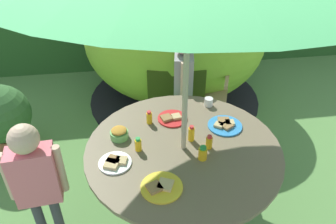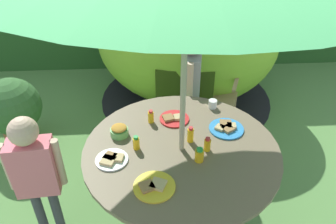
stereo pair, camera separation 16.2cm
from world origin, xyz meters
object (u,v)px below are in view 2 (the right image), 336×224
child_in_pink_shirt (34,167)px  juice_bottle_far_right (136,143)px  potted_plant (13,110)px  juice_bottle_near_left (207,144)px  snack_bowl (119,131)px  juice_bottle_mid_left (190,135)px  child_in_grey_shirt (191,77)px  dome_tent (187,42)px  plate_center_back (226,128)px  cup_near (213,104)px  juice_bottle_mid_right (151,117)px  plate_far_left (174,118)px  garden_table (181,162)px  juice_bottle_center_front (199,155)px  plate_back_edge (112,159)px  plate_near_right (154,186)px

child_in_pink_shirt → juice_bottle_far_right: (0.68, 0.10, 0.09)m
potted_plant → juice_bottle_near_left: juice_bottle_near_left is taller
child_in_pink_shirt → snack_bowl: (0.56, 0.26, 0.08)m
juice_bottle_mid_left → potted_plant: bearing=149.1°
child_in_grey_shirt → dome_tent: bearing=-173.4°
potted_plant → plate_center_back: size_ratio=2.87×
plate_center_back → juice_bottle_mid_left: size_ratio=2.10×
potted_plant → cup_near: size_ratio=10.77×
juice_bottle_mid_right → juice_bottle_mid_left: bearing=-42.0°
plate_center_back → plate_far_left: same height
garden_table → juice_bottle_near_left: (0.17, -0.03, 0.18)m
garden_table → juice_bottle_center_front: bearing=-50.9°
child_in_grey_shirt → juice_bottle_mid_left: 0.91m
juice_bottle_far_right → juice_bottle_near_left: bearing=-5.5°
garden_table → juice_bottle_center_front: 0.24m
plate_center_back → juice_bottle_far_right: size_ratio=2.47×
dome_tent → plate_back_edge: bearing=-102.3°
plate_center_back → juice_bottle_near_left: juice_bottle_near_left is taller
plate_far_left → plate_center_back: bearing=-20.6°
juice_bottle_center_front → plate_far_left: bearing=105.8°
plate_back_edge → plate_far_left: bearing=44.4°
child_in_grey_shirt → plate_far_left: bearing=-7.7°
potted_plant → juice_bottle_near_left: 2.08m
potted_plant → child_in_grey_shirt: size_ratio=0.62×
potted_plant → juice_bottle_mid_right: bearing=-28.3°
dome_tent → snack_bowl: (-0.68, -1.67, 0.04)m
child_in_pink_shirt → juice_bottle_mid_left: child_in_pink_shirt is taller
cup_near → garden_table: bearing=-121.5°
garden_table → child_in_grey_shirt: child_in_grey_shirt is taller
plate_near_right → plate_back_edge: (-0.27, 0.25, 0.00)m
plate_far_left → juice_bottle_far_right: juice_bottle_far_right is taller
plate_near_right → juice_bottle_mid_left: (0.27, 0.42, 0.05)m
snack_bowl → plate_center_back: 0.79m
plate_back_edge → juice_bottle_mid_right: juice_bottle_mid_right is taller
juice_bottle_far_right → juice_bottle_center_front: size_ratio=1.01×
plate_near_right → dome_tent: bearing=78.6°
juice_bottle_far_right → garden_table: bearing=-3.4°
plate_near_right → juice_bottle_far_right: size_ratio=2.46×
child_in_pink_shirt → cup_near: child_in_pink_shirt is taller
garden_table → cup_near: (0.30, 0.49, 0.16)m
plate_near_right → garden_table: bearing=60.1°
plate_center_back → juice_bottle_center_front: (-0.25, -0.33, 0.04)m
juice_bottle_center_front → dome_tent: bearing=86.1°
plate_back_edge → juice_bottle_mid_left: 0.57m
garden_table → plate_center_back: 0.43m
plate_back_edge → juice_bottle_mid_right: (0.27, 0.42, 0.04)m
child_in_grey_shirt → cup_near: size_ratio=17.46×
potted_plant → plate_back_edge: bearing=-46.4°
juice_bottle_mid_right → snack_bowl: bearing=-147.6°
potted_plant → child_in_pink_shirt: 1.30m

